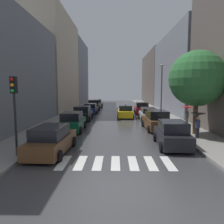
# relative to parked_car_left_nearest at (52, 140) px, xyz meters

# --- Properties ---
(ground_plane) EXTENTS (28.00, 72.00, 0.04)m
(ground_plane) POSITION_rel_parked_car_left_nearest_xyz_m (3.78, 19.38, -0.79)
(ground_plane) COLOR #3B3B3D
(sidewalk_left) EXTENTS (3.00, 72.00, 0.15)m
(sidewalk_left) POSITION_rel_parked_car_left_nearest_xyz_m (-2.72, 19.38, -0.70)
(sidewalk_left) COLOR gray
(sidewalk_left) RESTS_ON ground
(sidewalk_right) EXTENTS (3.00, 72.00, 0.15)m
(sidewalk_right) POSITION_rel_parked_car_left_nearest_xyz_m (10.28, 19.38, -0.70)
(sidewalk_right) COLOR gray
(sidewalk_right) RESTS_ON ground
(crosswalk_stripes) EXTENTS (5.85, 2.20, 0.01)m
(crosswalk_stripes) POSITION_rel_parked_car_left_nearest_xyz_m (3.78, -1.64, -0.77)
(crosswalk_stripes) COLOR silver
(crosswalk_stripes) RESTS_ON ground
(building_left_mid) EXTENTS (6.00, 17.37, 16.23)m
(building_left_mid) POSITION_rel_parked_car_left_nearest_xyz_m (-7.22, 26.19, 7.34)
(building_left_mid) COLOR #B2A38C
(building_left_mid) RESTS_ON ground
(building_left_far) EXTENTS (6.00, 16.19, 15.34)m
(building_left_far) POSITION_rel_parked_car_left_nearest_xyz_m (-7.22, 43.26, 6.90)
(building_left_far) COLOR slate
(building_left_far) RESTS_ON ground
(building_right_mid) EXTENTS (6.00, 20.19, 12.26)m
(building_right_mid) POSITION_rel_parked_car_left_nearest_xyz_m (14.78, 22.50, 5.36)
(building_right_mid) COLOR slate
(building_right_mid) RESTS_ON ground
(building_right_far) EXTENTS (6.00, 21.18, 12.60)m
(building_right_far) POSITION_rel_parked_car_left_nearest_xyz_m (14.78, 43.49, 5.53)
(building_right_far) COLOR #564C47
(building_right_far) RESTS_ON ground
(parked_car_left_nearest) EXTENTS (2.23, 4.83, 1.65)m
(parked_car_left_nearest) POSITION_rel_parked_car_left_nearest_xyz_m (0.00, 0.00, 0.00)
(parked_car_left_nearest) COLOR brown
(parked_car_left_nearest) RESTS_ON ground
(parked_car_left_second) EXTENTS (2.08, 4.39, 1.71)m
(parked_car_left_second) POSITION_rel_parked_car_left_nearest_xyz_m (-0.13, 6.77, 0.02)
(parked_car_left_second) COLOR #0C4C2D
(parked_car_left_second) RESTS_ON ground
(parked_car_left_third) EXTENTS (2.18, 4.34, 1.69)m
(parked_car_left_third) POSITION_rel_parked_car_left_nearest_xyz_m (-0.20, 13.48, 0.02)
(parked_car_left_third) COLOR black
(parked_car_left_third) RESTS_ON ground
(parked_car_left_fourth) EXTENTS (2.12, 4.21, 1.54)m
(parked_car_left_fourth) POSITION_rel_parked_car_left_nearest_xyz_m (-0.03, 20.22, -0.05)
(parked_car_left_fourth) COLOR navy
(parked_car_left_fourth) RESTS_ON ground
(parked_car_left_fifth) EXTENTS (2.32, 4.64, 1.78)m
(parked_car_left_fifth) POSITION_rel_parked_car_left_nearest_xyz_m (-0.13, 26.19, 0.06)
(parked_car_left_fifth) COLOR brown
(parked_car_left_fifth) RESTS_ON ground
(parked_car_left_sixth) EXTENTS (2.19, 4.68, 1.58)m
(parked_car_left_sixth) POSITION_rel_parked_car_left_nearest_xyz_m (-0.01, 31.85, -0.03)
(parked_car_left_sixth) COLOR #B2B7BF
(parked_car_left_sixth) RESTS_ON ground
(parked_car_right_nearest) EXTENTS (2.15, 4.21, 1.71)m
(parked_car_right_nearest) POSITION_rel_parked_car_left_nearest_xyz_m (7.50, 1.58, 0.02)
(parked_car_right_nearest) COLOR black
(parked_car_right_nearest) RESTS_ON ground
(parked_car_right_second) EXTENTS (2.26, 4.72, 1.82)m
(parked_car_right_second) POSITION_rel_parked_car_left_nearest_xyz_m (7.55, 7.46, 0.07)
(parked_car_right_second) COLOR brown
(parked_car_right_second) RESTS_ON ground
(parked_car_right_third) EXTENTS (2.08, 4.80, 1.53)m
(parked_car_right_third) POSITION_rel_parked_car_left_nearest_xyz_m (7.71, 13.29, -0.05)
(parked_car_right_third) COLOR #B2B7BF
(parked_car_right_third) RESTS_ON ground
(parked_car_right_fourth) EXTENTS (2.28, 4.60, 1.75)m
(parked_car_right_fourth) POSITION_rel_parked_car_left_nearest_xyz_m (7.70, 19.84, 0.04)
(parked_car_right_fourth) COLOR maroon
(parked_car_right_fourth) RESTS_ON ground
(taxi_midroad) EXTENTS (2.15, 4.51, 1.81)m
(taxi_midroad) POSITION_rel_parked_car_left_nearest_xyz_m (5.06, 15.77, -0.01)
(taxi_midroad) COLOR yellow
(taxi_midroad) RESTS_ON ground
(pedestrian_foreground) EXTENTS (1.08, 1.08, 1.85)m
(pedestrian_foreground) POSITION_rel_parked_car_left_nearest_xyz_m (9.86, 3.49, 0.77)
(pedestrian_foreground) COLOR black
(pedestrian_foreground) RESTS_ON sidewalk_right
(pedestrian_near_tree) EXTENTS (1.18, 1.18, 1.85)m
(pedestrian_near_tree) POSITION_rel_parked_car_left_nearest_xyz_m (10.99, 9.38, 0.81)
(pedestrian_near_tree) COLOR brown
(pedestrian_near_tree) RESTS_ON sidewalk_right
(street_tree_right) EXTENTS (4.41, 4.41, 6.65)m
(street_tree_right) POSITION_rel_parked_car_left_nearest_xyz_m (10.22, 4.96, 3.81)
(street_tree_right) COLOR #513823
(street_tree_right) RESTS_ON sidewalk_right
(traffic_light_left_corner) EXTENTS (0.30, 0.42, 4.30)m
(traffic_light_left_corner) POSITION_rel_parked_car_left_nearest_xyz_m (-1.67, -0.91, 2.51)
(traffic_light_left_corner) COLOR black
(traffic_light_left_corner) RESTS_ON sidewalk_left
(lamp_post_right) EXTENTS (0.60, 0.28, 6.54)m
(lamp_post_right) POSITION_rel_parked_car_left_nearest_xyz_m (9.33, 13.91, 3.17)
(lamp_post_right) COLOR #595B60
(lamp_post_right) RESTS_ON sidewalk_right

